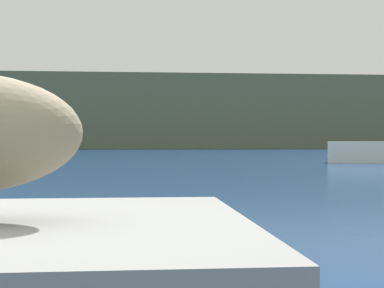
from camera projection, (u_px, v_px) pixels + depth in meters
The scene contains 1 object.
hillside_backdrop at pixel (120, 113), 77.50m from camera, with size 140.00×12.34×8.66m, color #5B664C.
Camera 1 is at (1.00, -2.80, 1.04)m, focal length 59.55 mm.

